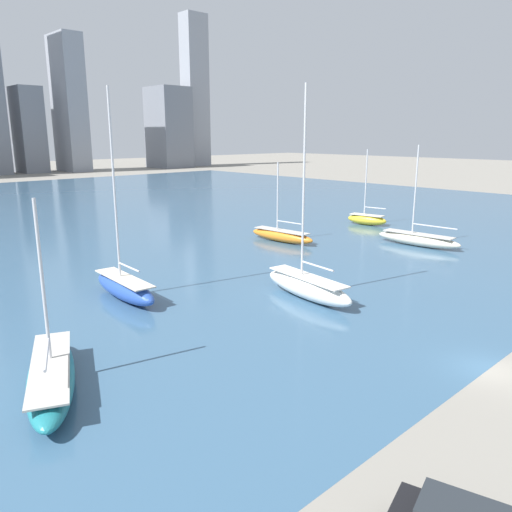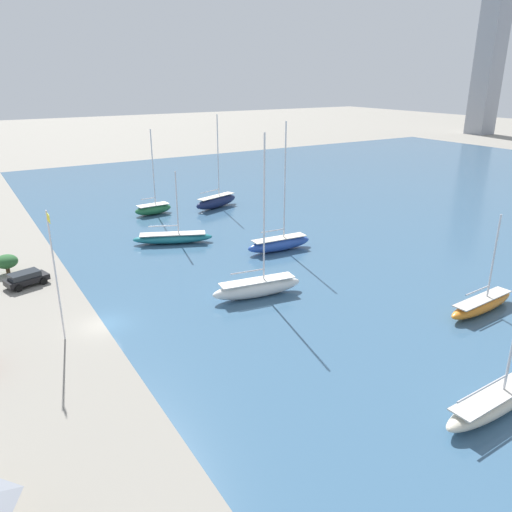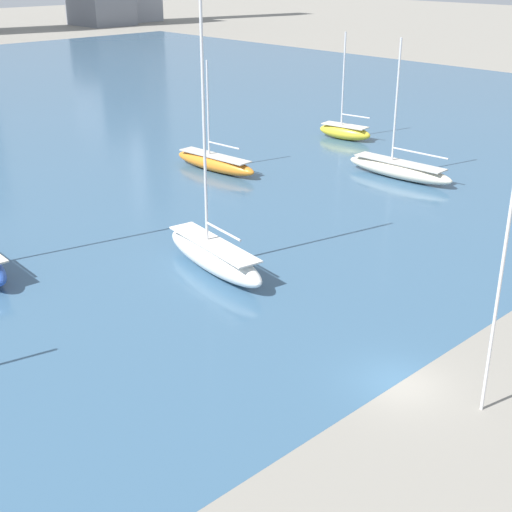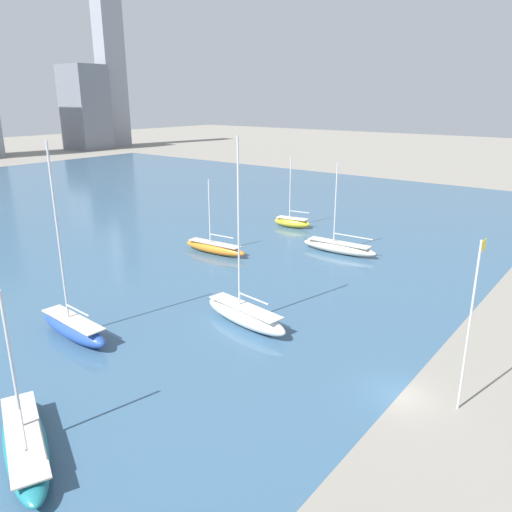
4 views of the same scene
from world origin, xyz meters
name	(u,v)px [view 2 (image 2 of 4)]	position (x,y,z in m)	size (l,w,h in m)	color
ground_plane	(104,324)	(0.00, 0.00, 0.00)	(500.00, 500.00, 0.00)	gray
flag_pole	(55,272)	(0.99, -3.67, 6.31)	(1.24, 0.14, 11.63)	silver
yard_shrub	(6,262)	(-18.57, -6.05, 1.45)	(2.52, 2.52, 2.26)	#4C3823
sailboat_orange	(482,304)	(16.50, 32.25, 0.81)	(2.52, 9.63, 9.72)	orange
sailboat_cream	(496,401)	(26.70, 19.45, 0.84)	(2.48, 10.50, 11.82)	beige
sailboat_blue	(279,243)	(-8.80, 25.46, 1.03)	(2.62, 9.30, 16.54)	#284CA8
sailboat_green	(153,209)	(-34.78, 17.75, 0.97)	(2.87, 6.45, 13.78)	#236B3D
sailboat_white	(257,287)	(2.07, 15.42, 1.06)	(3.42, 9.99, 16.74)	white
sailboat_navy	(216,201)	(-33.35, 28.75, 1.15)	(4.93, 9.56, 15.68)	#19234C
sailboat_teal	(173,238)	(-18.93, 14.69, 0.77)	(6.41, 10.85, 9.92)	#1E757F
parked_wagon_black	(26,278)	(-13.54, -4.73, 0.88)	(3.20, 4.74, 1.60)	black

